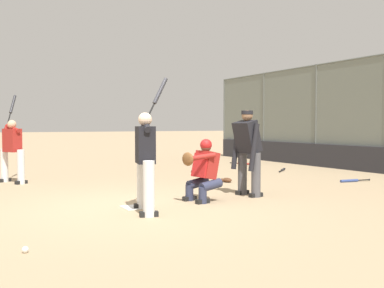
{
  "coord_description": "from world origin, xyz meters",
  "views": [
    {
      "loc": [
        -7.0,
        2.78,
        1.39
      ],
      "look_at": [
        -0.14,
        -1.0,
        1.05
      ],
      "focal_mm": 42.0,
      "sensor_mm": 36.0,
      "label": 1
    }
  ],
  "objects": [
    {
      "name": "home_plate_marker",
      "position": [
        0.0,
        0.0,
        0.01
      ],
      "size": [
        0.43,
        0.43,
        0.01
      ],
      "primitive_type": "cube",
      "color": "white",
      "rests_on": "ground_plane"
    },
    {
      "name": "baseball_loose",
      "position": [
        -1.93,
        2.04,
        0.04
      ],
      "size": [
        0.07,
        0.07,
        0.07
      ],
      "primitive_type": "sphere",
      "color": "white",
      "rests_on": "ground_plane"
    },
    {
      "name": "spare_bat_near_backstop",
      "position": [
        5.82,
        -6.27,
        0.03
      ],
      "size": [
        0.77,
        0.33,
        0.07
      ],
      "rotation": [
        0.0,
        0.0,
        3.5
      ],
      "color": "black",
      "rests_on": "ground_plane"
    },
    {
      "name": "umpire_home",
      "position": [
        0.09,
        -2.36,
        0.9
      ],
      "size": [
        0.68,
        0.45,
        1.67
      ],
      "rotation": [
        0.0,
        0.0,
        0.1
      ],
      "color": "#4C4C51",
      "rests_on": "ground_plane"
    },
    {
      "name": "spare_bat_by_padding",
      "position": [
        0.61,
        -5.82,
        0.03
      ],
      "size": [
        0.18,
        0.88,
        0.07
      ],
      "rotation": [
        0.0,
        0.0,
        1.43
      ],
      "color": "black",
      "rests_on": "ground_plane"
    },
    {
      "name": "fielding_glove_on_dirt",
      "position": [
        2.03,
        -3.15,
        0.05
      ],
      "size": [
        0.3,
        0.22,
        0.11
      ],
      "color": "#56331E",
      "rests_on": "ground_plane"
    },
    {
      "name": "catcher_behind_plate",
      "position": [
        -0.01,
        -1.29,
        0.58
      ],
      "size": [
        0.63,
        0.73,
        1.13
      ],
      "rotation": [
        0.0,
        0.0,
        0.15
      ],
      "color": "#2D334C",
      "rests_on": "ground_plane"
    },
    {
      "name": "spare_bat_third_base_side",
      "position": [
        3.44,
        -6.08,
        0.03
      ],
      "size": [
        0.6,
        0.71,
        0.07
      ],
      "rotation": [
        0.0,
        0.0,
        5.41
      ],
      "color": "black",
      "rests_on": "ground_plane"
    },
    {
      "name": "batter_on_deck",
      "position": [
        4.39,
        1.39,
        0.82
      ],
      "size": [
        1.14,
        0.59,
        2.13
      ],
      "rotation": [
        0.0,
        0.0,
        0.45
      ],
      "color": "silver",
      "rests_on": "ground_plane"
    },
    {
      "name": "batter_at_plate",
      "position": [
        -0.46,
        0.01,
        0.86
      ],
      "size": [
        0.89,
        0.84,
        2.19
      ],
      "rotation": [
        0.0,
        0.0,
        -0.25
      ],
      "color": "silver",
      "rests_on": "ground_plane"
    },
    {
      "name": "ground_plane",
      "position": [
        0.0,
        0.0,
        0.0
      ],
      "size": [
        160.0,
        160.0,
        0.0
      ],
      "primitive_type": "plane",
      "color": "tan"
    }
  ]
}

